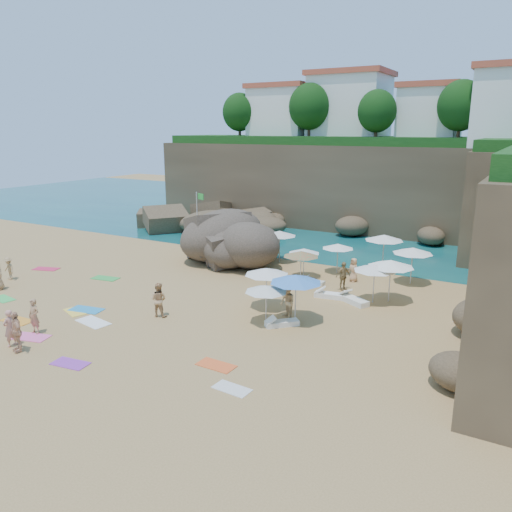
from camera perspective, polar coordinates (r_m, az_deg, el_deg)
The scene contains 47 objects.
ground at distance 29.53m, azimuth -6.29°, elevation -4.54°, with size 120.00×120.00×0.00m, color tan.
seawater at distance 55.87m, azimuth 12.09°, elevation 4.24°, with size 120.00×120.00×0.00m, color #0C4751.
cliff_back at distance 49.99m, azimuth 12.74°, elevation 7.67°, with size 44.00×8.00×8.00m, color brown.
rock_promontory at distance 48.31m, azimuth -5.75°, elevation 2.92°, with size 12.00×7.00×2.00m, color brown, non-canonical shape.
clifftop_buildings at distance 50.21m, azimuth 14.58°, elevation 15.88°, with size 28.48×9.48×7.00m.
clifftop_trees at distance 43.68m, azimuth 14.65°, elevation 16.20°, with size 35.60×23.82×4.40m.
marina_masts at distance 62.40m, azimuth -2.46°, elevation 8.35°, with size 3.10×0.10×6.00m.
rock_outcrop at distance 39.09m, azimuth -3.49°, elevation 0.24°, with size 9.16×6.87×3.66m, color brown, non-canonical shape.
flag_pole at distance 42.25m, azimuth -6.61°, elevation 5.13°, with size 0.84×0.31×4.41m.
parasol_0 at distance 36.34m, azimuth 2.71°, elevation 2.60°, with size 2.45×2.45×2.32m.
parasol_1 at distance 35.25m, azimuth 14.44°, elevation 2.05°, with size 2.63×2.63×2.49m.
parasol_2 at distance 33.94m, azimuth 9.34°, elevation 1.12°, with size 2.14×2.14×2.02m.
parasol_3 at distance 32.52m, azimuth 17.49°, elevation 0.59°, with size 2.48×2.48×2.35m.
parasol_5 at distance 32.57m, azimuth 5.51°, elevation 0.58°, with size 2.08×2.08×1.96m.
parasol_6 at distance 31.15m, azimuth 5.17°, elevation 0.26°, with size 2.26×2.26×2.14m.
parasol_7 at distance 28.72m, azimuth 15.17°, elevation -0.84°, with size 2.58×2.58×2.44m.
parasol_8 at distance 28.39m, azimuth 13.42°, elevation -1.30°, with size 2.37×2.37×2.24m.
parasol_9 at distance 26.75m, azimuth 1.23°, elevation -1.78°, with size 2.41×2.41×2.27m.
parasol_10 at distance 24.87m, azimuth 4.58°, elevation -2.61°, with size 2.63×2.63×2.49m.
parasol_11 at distance 24.65m, azimuth 1.16°, elevation -3.75°, with size 2.14×2.14×2.03m.
lounger_0 at distance 37.86m, azimuth 0.48°, elevation 0.01°, with size 1.75×0.58×0.27m, color white.
lounger_1 at distance 28.67m, azimuth 11.04°, elevation -4.99°, with size 1.98×0.66×0.31m, color white.
lounger_2 at distance 29.28m, azimuth 8.56°, elevation -4.49°, with size 1.86×0.62×0.29m, color white.
lounger_3 at distance 31.77m, azimuth 6.49°, elevation -2.95°, with size 1.54×0.51×0.24m, color silver.
lounger_4 at distance 27.49m, azimuth 23.45°, elevation -6.85°, with size 1.71×0.57×0.27m, color white.
lounger_5 at distance 25.03m, azimuth 2.98°, elevation -7.69°, with size 1.68×0.56×0.26m, color white.
towel_1 at distance 26.01m, azimuth -24.39°, elevation -8.43°, with size 1.77×0.88×0.03m, color pink.
towel_2 at distance 28.41m, azimuth -25.59°, elevation -6.66°, with size 1.69×0.84×0.03m, color orange.
towel_3 at distance 32.29m, azimuth -26.91°, elevation -4.37°, with size 1.54×0.77×0.03m, color green.
towel_5 at distance 26.75m, azimuth -18.11°, elevation -7.20°, with size 1.90×0.95×0.03m, color white.
towel_6 at distance 22.64m, azimuth -20.45°, elevation -11.44°, with size 1.58×0.79×0.03m, color purple.
towel_7 at distance 37.78m, azimuth -22.87°, elevation -1.37°, with size 1.74×0.87×0.03m, color #D4254C.
towel_8 at distance 28.64m, azimuth -18.82°, elevation -5.83°, with size 1.83×0.91×0.03m, color #2489C2.
towel_10 at distance 21.20m, azimuth -4.57°, elevation -12.34°, with size 1.62×0.81×0.03m, color #F35D26.
towel_11 at distance 34.12m, azimuth -16.83°, elevation -2.45°, with size 1.78×0.89×0.03m, color green.
towel_12 at distance 28.55m, azimuth -20.01°, elevation -6.00°, with size 1.52×0.76×0.03m, color yellow.
towel_13 at distance 19.46m, azimuth -2.78°, elevation -14.91°, with size 1.46×0.73×0.03m, color silver.
person_stand_1 at distance 26.44m, azimuth -11.08°, elevation -4.92°, with size 0.89×0.69×1.82m, color tan.
person_stand_2 at distance 39.04m, azimuth -0.67°, elevation 1.54°, with size 1.11×0.46×1.71m, color #EC9B86.
person_stand_3 at distance 30.64m, azimuth 9.91°, elevation -2.25°, with size 1.03×0.43×1.75m, color #9B7F4D.
person_stand_4 at distance 32.46m, azimuth 11.08°, elevation -1.55°, with size 0.75×0.41×1.54m, color tan.
person_stand_5 at distance 38.36m, azimuth -3.25°, elevation 1.19°, with size 1.47×0.42×1.58m, color tan.
person_stand_6 at distance 25.10m, azimuth -26.33°, elevation -7.40°, with size 0.63×0.41×1.72m, color tan.
person_lie_0 at distance 36.12m, azimuth -26.32°, elevation -2.14°, with size 0.93×1.44×0.38m, color tan.
person_lie_1 at distance 24.60m, azimuth -25.52°, elevation -9.34°, with size 1.06×1.81×0.44m, color tan.
person_lie_4 at distance 26.29m, azimuth -23.87°, elevation -7.69°, with size 0.62×1.69×0.40m, color #A77B53.
person_lie_5 at distance 25.80m, azimuth 3.59°, elevation -6.54°, with size 0.85×1.75×0.66m, color #ECBF86.
Camera 1 is at (16.59, -22.50, 9.52)m, focal length 35.00 mm.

